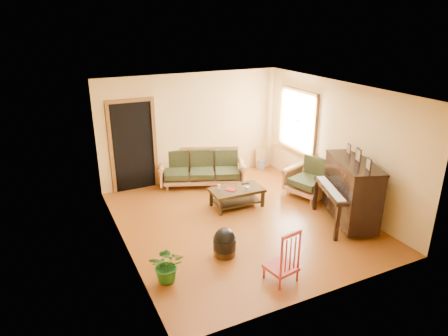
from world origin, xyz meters
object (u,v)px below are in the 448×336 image
piano (351,193)px  coffee_table (237,198)px  sofa (202,168)px  armchair (309,177)px  red_chair (282,255)px  potted_plant (167,265)px  footstool (225,245)px  ceramic_crock (261,164)px

piano → coffee_table: bearing=155.9°
sofa → armchair: bearing=-18.8°
sofa → red_chair: (-0.36, -3.94, 0.02)m
coffee_table → piano: bearing=-44.5°
coffee_table → potted_plant: bearing=-139.4°
coffee_table → piano: piano is taller
sofa → red_chair: red_chair is taller
footstool → red_chair: 1.13m
sofa → footstool: sofa is taller
coffee_table → potted_plant: 2.82m
potted_plant → footstool: bearing=13.7°
coffee_table → piano: 2.33m
ceramic_crock → potted_plant: 5.17m
armchair → red_chair: (-2.25, -2.31, -0.01)m
sofa → red_chair: bearing=-73.4°
armchair → potted_plant: (-3.82, -1.59, -0.17)m
armchair → ceramic_crock: bearing=73.8°
red_chair → potted_plant: red_chair is taller
coffee_table → armchair: size_ratio=1.19×
coffee_table → potted_plant: size_ratio=1.90×
armchair → piano: piano is taller
armchair → footstool: armchair is taller
footstool → potted_plant: potted_plant is taller
armchair → piano: 1.38m
piano → potted_plant: bearing=-156.1°
coffee_table → ceramic_crock: bearing=46.5°
footstool → red_chair: bearing=-64.4°
sofa → potted_plant: sofa is taller
armchair → potted_plant: size_ratio=1.59×
sofa → armchair: size_ratio=2.13×
coffee_table → potted_plant: (-2.14, -1.83, 0.09)m
red_chair → ceramic_crock: (2.20, 4.27, -0.32)m
coffee_table → armchair: (1.68, -0.24, 0.26)m
footstool → ceramic_crock: footstool is taller
sofa → ceramic_crock: sofa is taller
armchair → potted_plant: 4.14m
coffee_table → red_chair: (-0.57, -2.55, 0.25)m
armchair → ceramic_crock: (-0.05, 1.95, -0.33)m
footstool → sofa: bearing=74.3°
red_chair → ceramic_crock: size_ratio=3.44×
red_chair → potted_plant: size_ratio=1.54×
piano → footstool: size_ratio=3.71×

